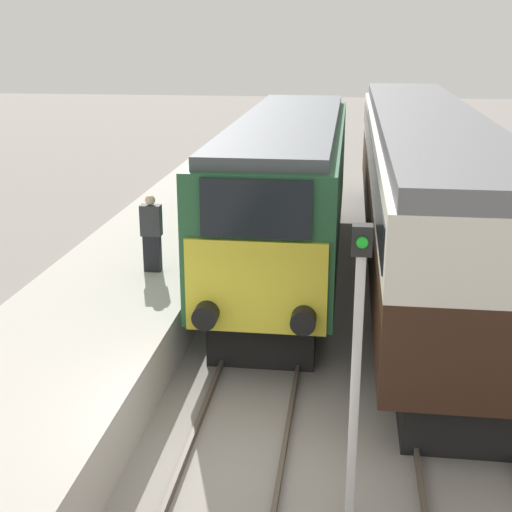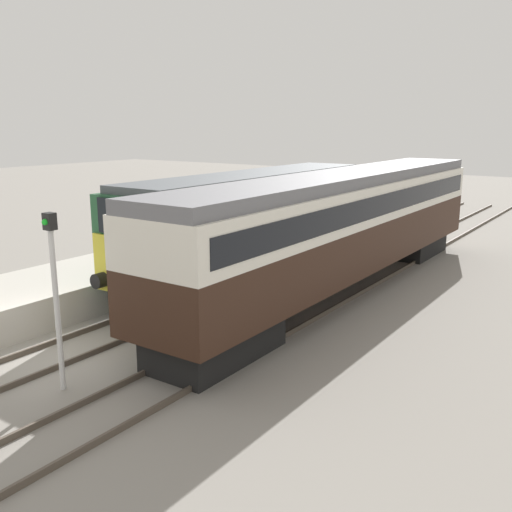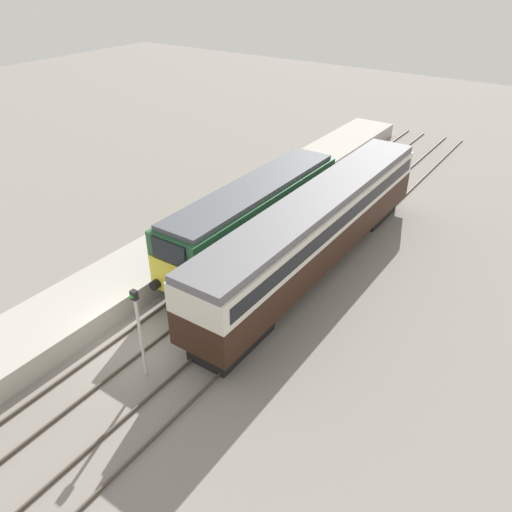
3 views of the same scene
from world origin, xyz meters
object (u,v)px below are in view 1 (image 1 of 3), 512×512
at_px(passenger_carriage, 422,175).
at_px(luggage_crate, 206,212).
at_px(locomotive, 288,188).
at_px(person_on_platform, 152,234).
at_px(signal_post, 357,353).

relative_size(passenger_carriage, luggage_crate, 26.70).
relative_size(locomotive, person_on_platform, 7.68).
bearing_deg(locomotive, passenger_carriage, 10.31).
bearing_deg(person_on_platform, signal_post, -56.03).
relative_size(person_on_platform, luggage_crate, 2.44).
bearing_deg(person_on_platform, passenger_carriage, 33.16).
bearing_deg(luggage_crate, passenger_carriage, -1.82).
distance_m(locomotive, signal_post, 9.99).
bearing_deg(signal_post, luggage_crate, 110.60).
distance_m(person_on_platform, luggage_crate, 4.20).
relative_size(locomotive, passenger_carriage, 0.70).
relative_size(passenger_carriage, signal_post, 4.72).
bearing_deg(luggage_crate, person_on_platform, -95.17).
height_order(locomotive, luggage_crate, locomotive).
bearing_deg(passenger_carriage, luggage_crate, 178.18).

